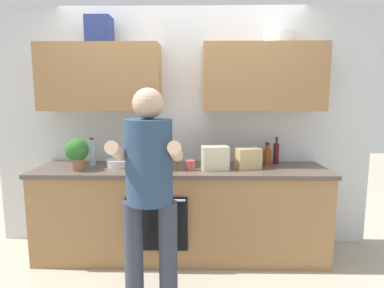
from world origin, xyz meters
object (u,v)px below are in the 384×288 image
(mixing_bowl, at_px, (121,163))
(person_standing, at_px, (149,182))
(cup_ceramic, at_px, (190,165))
(grocery_bag_bread, at_px, (248,158))
(bottle_water, at_px, (92,154))
(bottle_vinegar, at_px, (267,156))
(grocery_bag_rice, at_px, (215,158))
(bottle_soy, at_px, (142,158))
(knife_block, at_px, (172,159))
(bottle_wine, at_px, (276,153))
(potted_herb, at_px, (77,152))
(cup_coffee, at_px, (149,159))
(bottle_syrup, at_px, (155,157))

(mixing_bowl, bearing_deg, person_standing, -64.30)
(cup_ceramic, relative_size, grocery_bag_bread, 0.43)
(bottle_water, height_order, bottle_vinegar, bottle_water)
(person_standing, relative_size, cup_ceramic, 17.09)
(person_standing, xyz_separation_m, grocery_bag_bread, (0.84, 0.79, 0.03))
(bottle_water, distance_m, grocery_bag_rice, 1.24)
(bottle_soy, relative_size, knife_block, 1.04)
(cup_ceramic, bearing_deg, mixing_bowl, 166.17)
(bottle_soy, relative_size, bottle_vinegar, 1.21)
(bottle_wine, bearing_deg, potted_herb, -170.73)
(person_standing, distance_m, cup_coffee, 1.00)
(knife_block, bearing_deg, cup_ceramic, -8.99)
(cup_coffee, relative_size, grocery_bag_rice, 0.44)
(cup_coffee, relative_size, knife_block, 0.40)
(bottle_wine, bearing_deg, grocery_bag_bread, -145.30)
(bottle_soy, bearing_deg, person_standing, -75.95)
(cup_ceramic, distance_m, potted_herb, 1.07)
(knife_block, distance_m, grocery_bag_rice, 0.41)
(cup_ceramic, height_order, grocery_bag_rice, grocery_bag_rice)
(mixing_bowl, bearing_deg, bottle_wine, 5.19)
(grocery_bag_bread, bearing_deg, cup_ceramic, -170.65)
(potted_herb, xyz_separation_m, grocery_bag_bread, (1.62, 0.09, -0.08))
(bottle_soy, relative_size, cup_coffee, 2.59)
(bottle_soy, bearing_deg, bottle_syrup, 51.36)
(bottle_soy, bearing_deg, bottle_vinegar, 10.15)
(bottle_water, relative_size, knife_block, 1.04)
(grocery_bag_rice, bearing_deg, cup_ceramic, -170.01)
(potted_herb, bearing_deg, knife_block, 1.90)
(bottle_soy, distance_m, knife_block, 0.28)
(knife_block, xyz_separation_m, potted_herb, (-0.89, -0.03, 0.07))
(cup_coffee, distance_m, mixing_bowl, 0.30)
(person_standing, height_order, bottle_soy, person_standing)
(person_standing, relative_size, grocery_bag_bread, 7.28)
(cup_coffee, distance_m, cup_ceramic, 0.52)
(bottle_syrup, bearing_deg, mixing_bowl, 177.74)
(bottle_vinegar, bearing_deg, grocery_bag_bread, -145.58)
(bottle_water, distance_m, cup_coffee, 0.57)
(bottle_soy, distance_m, grocery_bag_rice, 0.69)
(cup_coffee, height_order, mixing_bowl, cup_coffee)
(bottle_wine, xyz_separation_m, mixing_bowl, (-1.58, -0.14, -0.08))
(bottle_vinegar, bearing_deg, grocery_bag_rice, -159.77)
(person_standing, height_order, bottle_wine, person_standing)
(grocery_bag_bread, bearing_deg, bottle_soy, -175.89)
(mixing_bowl, relative_size, grocery_bag_rice, 1.12)
(person_standing, distance_m, bottle_vinegar, 1.41)
(cup_ceramic, height_order, potted_herb, potted_herb)
(cup_ceramic, bearing_deg, cup_coffee, 145.57)
(bottle_syrup, relative_size, cup_coffee, 2.19)
(knife_block, bearing_deg, person_standing, -98.14)
(bottle_soy, xyz_separation_m, bottle_syrup, (0.11, 0.14, -0.02))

